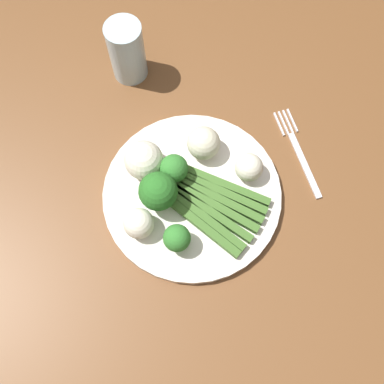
# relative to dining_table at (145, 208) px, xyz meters

# --- Properties ---
(ground_plane) EXTENTS (6.00, 6.00, 0.02)m
(ground_plane) POSITION_rel_dining_table_xyz_m (0.00, 0.00, -0.67)
(ground_plane) COLOR gray
(dining_table) EXTENTS (1.48, 0.94, 0.75)m
(dining_table) POSITION_rel_dining_table_xyz_m (0.00, 0.00, 0.00)
(dining_table) COLOR brown
(dining_table) RESTS_ON ground_plane
(plate) EXTENTS (0.28, 0.28, 0.01)m
(plate) POSITION_rel_dining_table_xyz_m (0.07, -0.05, 0.10)
(plate) COLOR silver
(plate) RESTS_ON dining_table
(asparagus_bundle) EXTENTS (0.15, 0.17, 0.01)m
(asparagus_bundle) POSITION_rel_dining_table_xyz_m (0.09, -0.08, 0.12)
(asparagus_bundle) COLOR #3D6626
(asparagus_bundle) RESTS_ON plate
(broccoli_back) EXTENTS (0.04, 0.04, 0.05)m
(broccoli_back) POSITION_rel_dining_table_xyz_m (0.06, -0.01, 0.14)
(broccoli_back) COLOR #609E3D
(broccoli_back) RESTS_ON plate
(broccoli_front) EXTENTS (0.06, 0.06, 0.07)m
(broccoli_front) POSITION_rel_dining_table_xyz_m (0.02, -0.04, 0.15)
(broccoli_front) COLOR #568E33
(broccoli_front) RESTS_ON plate
(broccoli_front_left) EXTENTS (0.04, 0.04, 0.05)m
(broccoli_front_left) POSITION_rel_dining_table_xyz_m (0.02, -0.11, 0.14)
(broccoli_front_left) COLOR #609E3D
(broccoli_front_left) RESTS_ON plate
(cauliflower_left) EXTENTS (0.05, 0.05, 0.05)m
(cauliflower_left) POSITION_rel_dining_table_xyz_m (0.12, 0.01, 0.14)
(cauliflower_left) COLOR beige
(cauliflower_left) RESTS_ON plate
(cauliflower_near_fork) EXTENTS (0.04, 0.04, 0.04)m
(cauliflower_near_fork) POSITION_rel_dining_table_xyz_m (0.17, -0.05, 0.13)
(cauliflower_near_fork) COLOR silver
(cauliflower_near_fork) RESTS_ON plate
(cauliflower_right) EXTENTS (0.06, 0.06, 0.06)m
(cauliflower_right) POSITION_rel_dining_table_xyz_m (0.02, 0.02, 0.14)
(cauliflower_right) COLOR silver
(cauliflower_right) RESTS_ON plate
(cauliflower_near_center) EXTENTS (0.05, 0.05, 0.05)m
(cauliflower_near_center) POSITION_rel_dining_table_xyz_m (-0.02, -0.07, 0.13)
(cauliflower_near_center) COLOR silver
(cauliflower_near_center) RESTS_ON plate
(fork) EXTENTS (0.03, 0.17, 0.00)m
(fork) POSITION_rel_dining_table_xyz_m (0.26, -0.04, 0.10)
(fork) COLOR silver
(fork) RESTS_ON dining_table
(water_glass) EXTENTS (0.06, 0.06, 0.11)m
(water_glass) POSITION_rel_dining_table_xyz_m (0.07, 0.21, 0.15)
(water_glass) COLOR silver
(water_glass) RESTS_ON dining_table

